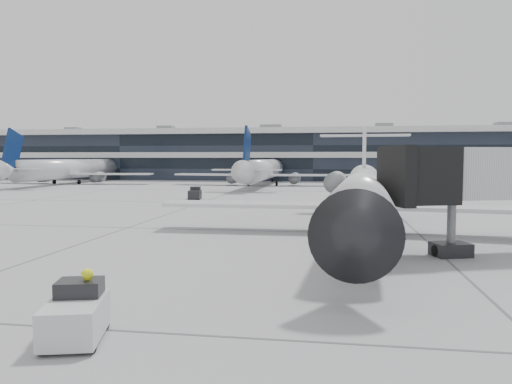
# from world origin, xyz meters

# --- Properties ---
(ground) EXTENTS (220.00, 220.00, 0.00)m
(ground) POSITION_xyz_m (0.00, 0.00, 0.00)
(ground) COLOR #99999C
(ground) RESTS_ON ground
(terminal) EXTENTS (170.00, 22.00, 10.00)m
(terminal) POSITION_xyz_m (0.00, 82.00, 5.00)
(terminal) COLOR black
(terminal) RESTS_ON ground
(bg_jet_left) EXTENTS (32.00, 40.00, 9.60)m
(bg_jet_left) POSITION_xyz_m (-45.00, 55.00, 0.00)
(bg_jet_left) COLOR silver
(bg_jet_left) RESTS_ON ground
(bg_jet_center) EXTENTS (32.00, 40.00, 9.60)m
(bg_jet_center) POSITION_xyz_m (-8.00, 55.00, 0.00)
(bg_jet_center) COLOR silver
(bg_jet_center) RESTS_ON ground
(bg_jet_right) EXTENTS (32.00, 40.00, 9.60)m
(bg_jet_right) POSITION_xyz_m (32.00, 55.00, 0.00)
(bg_jet_right) COLOR silver
(bg_jet_right) RESTS_ON ground
(regional_jet) EXTENTS (26.78, 33.44, 7.72)m
(regional_jet) POSITION_xyz_m (6.30, -0.29, 2.64)
(regional_jet) COLOR silver
(regional_jet) RESTS_ON ground
(ramp_worker) EXTENTS (0.83, 0.75, 1.90)m
(ramp_worker) POSITION_xyz_m (-2.35, -20.37, 0.95)
(ramp_worker) COLOR #F2FF1A
(ramp_worker) RESTS_ON ground
(baggage_tug) EXTENTS (2.02, 2.73, 1.55)m
(baggage_tug) POSITION_xyz_m (-2.45, -20.83, 0.70)
(baggage_tug) COLOR silver
(baggage_tug) RESTS_ON ground
(traffic_cone) EXTENTS (0.54, 0.54, 0.62)m
(traffic_cone) POSITION_xyz_m (-4.36, 14.74, 0.29)
(traffic_cone) COLOR orange
(traffic_cone) RESTS_ON ground
(far_tug) EXTENTS (1.68, 2.50, 1.49)m
(far_tug) POSITION_xyz_m (-11.96, 24.17, 0.67)
(far_tug) COLOR black
(far_tug) RESTS_ON ground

